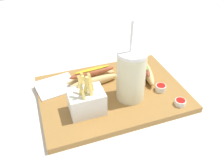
# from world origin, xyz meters

# --- Properties ---
(ground_plane) EXTENTS (2.40, 2.40, 0.02)m
(ground_plane) POSITION_xyz_m (0.00, 0.00, -0.01)
(ground_plane) COLOR silver
(food_tray) EXTENTS (0.48, 0.34, 0.02)m
(food_tray) POSITION_xyz_m (0.00, 0.00, 0.01)
(food_tray) COLOR olive
(food_tray) RESTS_ON ground_plane
(soda_cup) EXTENTS (0.09, 0.09, 0.26)m
(soda_cup) POSITION_xyz_m (-0.05, 0.05, 0.10)
(soda_cup) COLOR beige
(soda_cup) RESTS_ON food_tray
(fries_basket) EXTENTS (0.10, 0.08, 0.15)m
(fries_basket) POSITION_xyz_m (0.10, 0.06, 0.06)
(fries_basket) COLOR white
(fries_basket) RESTS_ON food_tray
(hot_dog_1) EXTENTS (0.18, 0.07, 0.06)m
(hot_dog_1) POSITION_xyz_m (0.05, -0.07, 0.04)
(hot_dog_1) COLOR #DBB775
(hot_dog_1) RESTS_ON food_tray
(hot_dog_2) EXTENTS (0.09, 0.18, 0.07)m
(hot_dog_2) POSITION_xyz_m (-0.13, -0.05, 0.05)
(hot_dog_2) COLOR #DBB775
(hot_dog_2) RESTS_ON food_tray
(ketchup_cup_1) EXTENTS (0.03, 0.03, 0.02)m
(ketchup_cup_1) POSITION_xyz_m (-0.18, 0.14, 0.03)
(ketchup_cup_1) COLOR white
(ketchup_cup_1) RESTS_ON food_tray
(ketchup_cup_2) EXTENTS (0.03, 0.03, 0.02)m
(ketchup_cup_2) POSITION_xyz_m (-0.16, 0.05, 0.03)
(ketchup_cup_2) COLOR white
(ketchup_cup_2) RESTS_ON food_tray
(napkin_stack) EXTENTS (0.15, 0.13, 0.01)m
(napkin_stack) POSITION_xyz_m (0.17, -0.09, 0.02)
(napkin_stack) COLOR white
(napkin_stack) RESTS_ON food_tray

